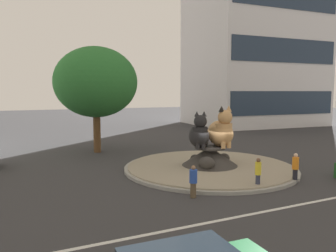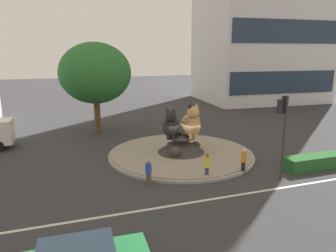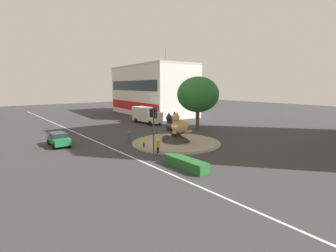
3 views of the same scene
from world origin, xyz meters
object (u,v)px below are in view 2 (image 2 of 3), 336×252
at_px(traffic_light_mast, 283,120).
at_px(pedestrian_orange_shirt, 244,160).
at_px(cat_statue_calico, 191,124).
at_px(broadleaf_tree_behind_island, 95,73).
at_px(pedestrian_blue_shirt, 148,172).
at_px(pedestrian_yellow_shirt, 207,165).
at_px(cat_statue_black, 171,126).

height_order(traffic_light_mast, pedestrian_orange_shirt, traffic_light_mast).
relative_size(cat_statue_calico, pedestrian_orange_shirt, 1.61).
distance_m(traffic_light_mast, broadleaf_tree_behind_island, 18.16).
bearing_deg(pedestrian_blue_shirt, pedestrian_orange_shirt, -119.74).
bearing_deg(pedestrian_orange_shirt, pedestrian_yellow_shirt, 175.35).
bearing_deg(pedestrian_orange_shirt, cat_statue_calico, 105.81).
height_order(broadleaf_tree_behind_island, pedestrian_orange_shirt, broadleaf_tree_behind_island).
xyz_separation_m(traffic_light_mast, broadleaf_tree_behind_island, (-9.33, 15.45, 1.97)).
bearing_deg(cat_statue_black, pedestrian_blue_shirt, -11.51).
height_order(cat_statue_black, traffic_light_mast, traffic_light_mast).
bearing_deg(cat_statue_calico, pedestrian_blue_shirt, -38.38).
xyz_separation_m(cat_statue_black, traffic_light_mast, (4.87, -6.37, 1.48)).
bearing_deg(pedestrian_yellow_shirt, cat_statue_black, -117.35).
bearing_deg(pedestrian_orange_shirt, broadleaf_tree_behind_island, 113.72).
relative_size(cat_statue_black, broadleaf_tree_behind_island, 0.27).
relative_size(pedestrian_orange_shirt, pedestrian_blue_shirt, 1.06).
distance_m(broadleaf_tree_behind_island, pedestrian_yellow_shirt, 15.63).
distance_m(pedestrian_orange_shirt, pedestrian_blue_shirt, 6.35).
xyz_separation_m(cat_statue_calico, pedestrian_yellow_shirt, (-0.84, -4.62, -1.58)).
relative_size(cat_statue_black, pedestrian_orange_shirt, 1.43).
distance_m(cat_statue_black, broadleaf_tree_behind_island, 10.70).
xyz_separation_m(cat_statue_black, cat_statue_calico, (1.53, -0.21, 0.12)).
height_order(cat_statue_calico, traffic_light_mast, traffic_light_mast).
relative_size(cat_statue_black, cat_statue_calico, 0.89).
xyz_separation_m(cat_statue_calico, broadleaf_tree_behind_island, (-5.99, 9.29, 3.33)).
distance_m(cat_statue_black, cat_statue_calico, 1.54).
bearing_deg(pedestrian_yellow_shirt, broadleaf_tree_behind_island, -105.09).
distance_m(cat_statue_black, pedestrian_yellow_shirt, 5.09).
xyz_separation_m(cat_statue_calico, traffic_light_mast, (3.35, -6.16, 1.36)).
height_order(pedestrian_yellow_shirt, pedestrian_blue_shirt, pedestrian_yellow_shirt).
distance_m(traffic_light_mast, pedestrian_yellow_shirt, 5.34).
bearing_deg(broadleaf_tree_behind_island, traffic_light_mast, -58.87).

